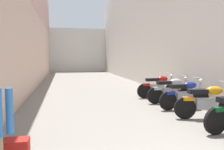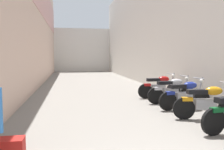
{
  "view_description": "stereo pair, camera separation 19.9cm",
  "coord_description": "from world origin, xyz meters",
  "px_view_note": "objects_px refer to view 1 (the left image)",
  "views": [
    {
      "loc": [
        -1.67,
        -1.28,
        1.7
      ],
      "look_at": [
        -0.03,
        6.58,
        1.07
      ],
      "focal_mm": 37.55,
      "sensor_mm": 36.0,
      "label": 1
    },
    {
      "loc": [
        -1.47,
        -1.32,
        1.7
      ],
      "look_at": [
        -0.03,
        6.58,
        1.07
      ],
      "focal_mm": 37.55,
      "sensor_mm": 36.0,
      "label": 2
    }
  ],
  "objects_px": {
    "motorcycle_fourth": "(208,101)",
    "plastic_crate": "(16,147)",
    "motorcycle_fifth": "(185,94)",
    "motorcycle_sixth": "(171,90)",
    "motorcycle_seventh": "(159,86)"
  },
  "relations": [
    {
      "from": "motorcycle_sixth",
      "to": "motorcycle_seventh",
      "type": "xyz_separation_m",
      "value": [
        -0.0,
        1.16,
        0.0
      ]
    },
    {
      "from": "motorcycle_fourth",
      "to": "plastic_crate",
      "type": "relative_size",
      "value": 4.19
    },
    {
      "from": "motorcycle_fifth",
      "to": "motorcycle_seventh",
      "type": "distance_m",
      "value": 2.18
    },
    {
      "from": "motorcycle_seventh",
      "to": "motorcycle_sixth",
      "type": "bearing_deg",
      "value": -90.0
    },
    {
      "from": "motorcycle_fourth",
      "to": "motorcycle_seventh",
      "type": "height_order",
      "value": "same"
    },
    {
      "from": "motorcycle_fifth",
      "to": "motorcycle_fourth",
      "type": "bearing_deg",
      "value": -90.0
    },
    {
      "from": "motorcycle_fourth",
      "to": "motorcycle_seventh",
      "type": "bearing_deg",
      "value": 90.0
    },
    {
      "from": "motorcycle_fifth",
      "to": "motorcycle_sixth",
      "type": "distance_m",
      "value": 1.01
    },
    {
      "from": "motorcycle_fourth",
      "to": "plastic_crate",
      "type": "distance_m",
      "value": 4.93
    },
    {
      "from": "motorcycle_fourth",
      "to": "plastic_crate",
      "type": "height_order",
      "value": "motorcycle_fourth"
    },
    {
      "from": "motorcycle_sixth",
      "to": "plastic_crate",
      "type": "xyz_separation_m",
      "value": [
        -4.69,
        -3.7,
        -0.36
      ]
    },
    {
      "from": "plastic_crate",
      "to": "motorcycle_fifth",
      "type": "bearing_deg",
      "value": 29.82
    },
    {
      "from": "motorcycle_fifth",
      "to": "plastic_crate",
      "type": "xyz_separation_m",
      "value": [
        -4.69,
        -2.69,
        -0.36
      ]
    },
    {
      "from": "motorcycle_sixth",
      "to": "motorcycle_seventh",
      "type": "height_order",
      "value": "same"
    },
    {
      "from": "motorcycle_fifth",
      "to": "motorcycle_sixth",
      "type": "bearing_deg",
      "value": 90.0
    }
  ]
}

